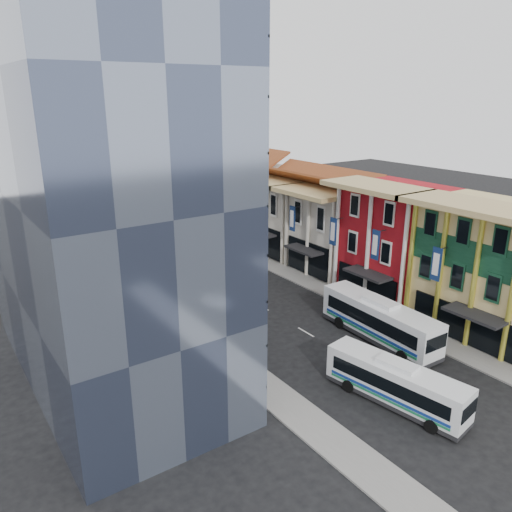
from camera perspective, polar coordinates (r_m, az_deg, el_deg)
ground at (r=38.64m, az=20.84°, el=-16.46°), size 200.00×200.00×0.00m
sidewalk_right at (r=57.02m, az=7.72°, el=-3.72°), size 3.00×90.00×0.15m
sidewalk_left at (r=48.08m, az=-7.65°, el=-8.05°), size 3.00×90.00×0.15m
shophouse_tan at (r=49.35m, az=26.28°, el=-1.70°), size 8.00×14.00×12.00m
shophouse_red at (r=55.68m, az=15.64°, el=1.67°), size 8.00×10.00×12.00m
shophouse_cream_near at (r=62.15m, az=8.89°, el=2.87°), size 8.00×9.00×10.00m
shophouse_cream_mid at (r=68.72m, az=3.74°, el=4.53°), size 8.00×9.00×10.00m
shophouse_cream_far at (r=76.89m, az=-1.13°, el=6.43°), size 8.00×12.00×11.00m
office_tower at (r=37.78m, az=-18.08°, el=7.85°), size 12.00×26.00×30.00m
office_block_far at (r=61.52m, az=-22.89°, el=3.41°), size 10.00×18.00×14.00m
bus_left_near at (r=37.71m, az=15.68°, el=-13.74°), size 4.17×10.78×3.37m
bus_left_far at (r=51.11m, az=-4.69°, el=-4.24°), size 6.94×10.94×3.49m
bus_right at (r=46.10m, az=13.93°, el=-7.07°), size 3.21×12.25×3.90m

